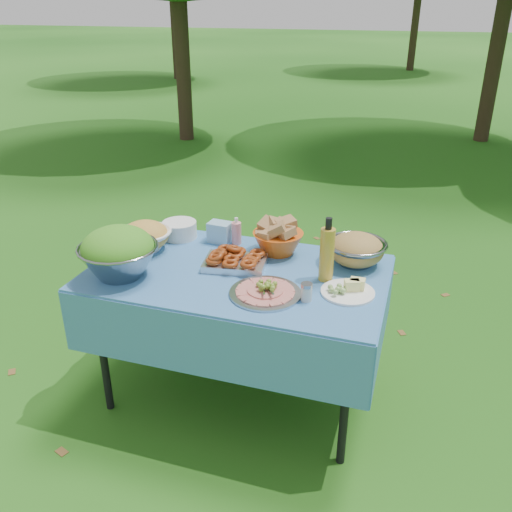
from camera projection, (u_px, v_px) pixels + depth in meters
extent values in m
plane|color=#0D3D0B|center=(239.00, 393.00, 3.01)|extent=(80.00, 80.00, 0.00)
cube|color=#76BBE3|center=(238.00, 336.00, 2.85)|extent=(1.46, 0.86, 0.76)
cylinder|color=white|center=(180.00, 230.00, 3.05)|extent=(0.23, 0.23, 0.09)
cube|color=#90C1E2|center=(220.00, 232.00, 3.00)|extent=(0.13, 0.10, 0.11)
cylinder|color=pink|center=(236.00, 231.00, 2.96)|extent=(0.07, 0.07, 0.15)
cube|color=silver|center=(235.00, 260.00, 2.72)|extent=(0.33, 0.26, 0.07)
cylinder|color=#ADAEB3|center=(265.00, 287.00, 2.46)|extent=(0.40, 0.40, 0.08)
cylinder|color=#B49228|center=(327.00, 250.00, 2.54)|extent=(0.09, 0.09, 0.32)
cylinder|color=white|center=(348.00, 287.00, 2.47)|extent=(0.27, 0.27, 0.07)
cylinder|color=silver|center=(306.00, 292.00, 2.41)|extent=(0.06, 0.06, 0.09)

